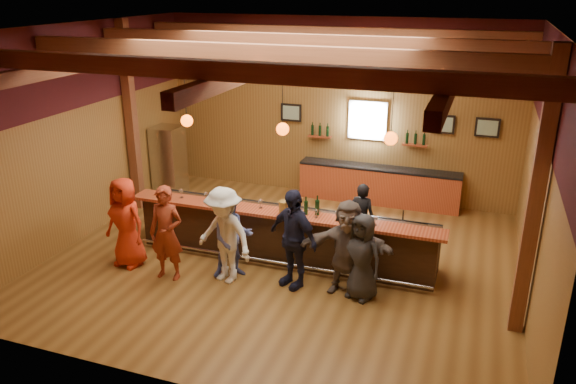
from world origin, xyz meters
name	(u,v)px	position (x,y,z in m)	size (l,w,h in m)	color
room	(284,101)	(0.00, 0.06, 3.21)	(9.04, 9.00, 4.52)	brown
bar_counter	(286,233)	(0.02, 0.15, 0.52)	(6.30, 1.07, 1.11)	black
back_bar_cabinet	(378,185)	(1.20, 3.72, 0.48)	(4.00, 0.52, 0.95)	#94351B
window	(368,120)	(0.80, 3.95, 2.05)	(0.95, 0.09, 0.95)	silver
framed_pictures	(403,121)	(1.67, 3.94, 2.10)	(5.35, 0.05, 0.45)	black
wine_shelves	(366,138)	(0.80, 3.88, 1.62)	(3.00, 0.18, 0.30)	#94351B
pendant_lights	(283,129)	(0.00, 0.00, 2.71)	(4.24, 0.24, 1.37)	black
stainless_fridge	(169,160)	(-4.10, 2.60, 0.90)	(0.70, 0.70, 1.80)	silver
customer_orange	(126,222)	(-2.80, -1.18, 0.90)	(0.88, 0.57, 1.80)	red
customer_redvest	(166,233)	(-1.79, -1.38, 0.91)	(0.66, 0.43, 1.81)	maroon
customer_denim	(232,237)	(-0.66, -0.92, 0.80)	(0.77, 0.60, 1.59)	#515EA3
customer_white	(224,235)	(-0.73, -1.14, 0.92)	(1.19, 0.68, 1.84)	silver
customer_navy	(293,238)	(0.50, -0.87, 0.94)	(1.10, 0.46, 1.87)	#1A1C35
customer_brown	(347,247)	(1.48, -0.78, 0.88)	(1.62, 0.52, 1.75)	#5F524C
customer_dark	(362,257)	(1.78, -0.88, 0.79)	(0.77, 0.50, 1.58)	#272729
bartender	(362,218)	(1.37, 0.93, 0.74)	(0.54, 0.35, 1.48)	black
ice_bucket	(284,207)	(0.10, -0.17, 1.23)	(0.21, 0.21, 0.23)	brown
bottle_a	(306,207)	(0.51, -0.12, 1.25)	(0.08, 0.08, 0.36)	black
bottle_b	(317,207)	(0.72, -0.07, 1.26)	(0.08, 0.08, 0.39)	black
glass_a	(161,189)	(-2.63, -0.14, 1.25)	(0.09, 0.09, 0.19)	silver
glass_b	(181,191)	(-2.16, -0.14, 1.25)	(0.09, 0.09, 0.19)	silver
glass_c	(206,194)	(-1.62, -0.10, 1.24)	(0.08, 0.08, 0.18)	silver
glass_d	(226,201)	(-1.09, -0.28, 1.23)	(0.07, 0.07, 0.17)	silver
glass_e	(261,202)	(-0.42, -0.11, 1.24)	(0.08, 0.08, 0.19)	silver
glass_f	(316,212)	(0.74, -0.20, 1.23)	(0.07, 0.07, 0.17)	silver
glass_g	(345,214)	(1.27, -0.12, 1.23)	(0.08, 0.08, 0.17)	silver
glass_h	(376,219)	(1.85, -0.19, 1.24)	(0.08, 0.08, 0.18)	silver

